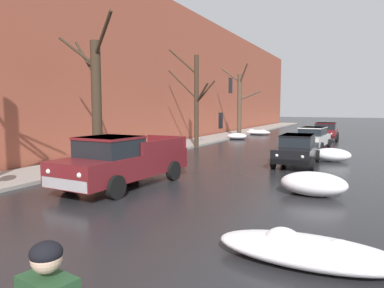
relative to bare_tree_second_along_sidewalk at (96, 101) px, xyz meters
name	(u,v)px	position (x,y,z in m)	size (l,w,h in m)	color
left_sidewalk_slab	(175,146)	(-1.51, 9.60, -2.90)	(2.84, 80.00, 0.13)	gray
brick_townhouse_facade	(150,69)	(-3.43, 9.60, 2.34)	(0.63, 80.00, 10.61)	#9E4C38
snow_bank_near_corner_left	(146,156)	(0.43, 3.10, -2.68)	(2.85, 1.33, 0.61)	white
snow_bank_along_left_kerb	(306,250)	(9.42, -5.63, -2.73)	(3.17, 1.24, 0.59)	white
snow_bank_mid_block_left	(258,132)	(0.60, 22.77, -2.72)	(2.40, 1.26, 0.56)	white
snow_bank_near_corner_right	(312,184)	(8.82, -0.42, -2.61)	(1.99, 1.24, 0.73)	white
snow_bank_along_right_kerb	(237,136)	(0.40, 17.08, -2.70)	(1.69, 1.44, 0.56)	white
snow_bank_far_right_pile	(332,155)	(8.72, 7.28, -2.64)	(1.86, 1.20, 0.66)	white
bare_tree_second_along_sidewalk	(96,101)	(0.00, 0.00, 0.00)	(3.40, 1.78, 6.27)	#382B1E
bare_tree_mid_block	(196,99)	(0.00, 9.78, 0.30)	(3.11, 1.27, 6.51)	#382B1E
bare_tree_far_down_block	(240,103)	(0.03, 18.73, 0.10)	(3.46, 1.96, 6.43)	#4C3D2D
pickup_truck_maroon_approaching_near_lane	(122,161)	(2.80, -1.99, -2.08)	(2.38, 5.46, 1.76)	maroon
sedan_black_parked_kerbside_close	(297,149)	(7.33, 5.43, -2.21)	(1.93, 4.38, 1.42)	black
sedan_white_parked_kerbside_mid	(312,138)	(7.09, 12.41, -2.21)	(2.05, 4.47, 1.42)	silver
sedan_maroon_parked_far_down_block	(325,131)	(7.15, 19.74, -2.21)	(2.12, 4.33, 1.42)	maroon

